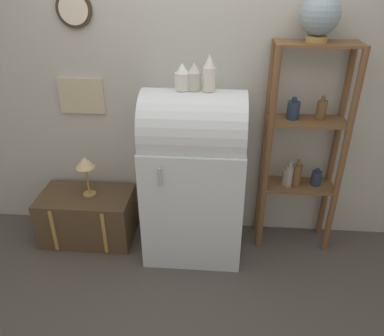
{
  "coord_description": "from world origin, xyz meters",
  "views": [
    {
      "loc": [
        0.19,
        -2.35,
        2.16
      ],
      "look_at": [
        -0.01,
        0.24,
        0.77
      ],
      "focal_mm": 35.0,
      "sensor_mm": 36.0,
      "label": 1
    }
  ],
  "objects_px": {
    "vase_left": "(182,78)",
    "desk_lamp": "(85,165)",
    "suitcase_trunk": "(88,216)",
    "globe": "(320,16)",
    "refrigerator": "(194,174)",
    "vase_right": "(209,74)",
    "vase_center": "(195,77)"
  },
  "relations": [
    {
      "from": "globe",
      "to": "desk_lamp",
      "type": "xyz_separation_m",
      "value": [
        -1.73,
        -0.09,
        -1.15
      ]
    },
    {
      "from": "refrigerator",
      "to": "vase_right",
      "type": "distance_m",
      "value": 0.81
    },
    {
      "from": "suitcase_trunk",
      "to": "desk_lamp",
      "type": "bearing_deg",
      "value": 15.3
    },
    {
      "from": "refrigerator",
      "to": "vase_left",
      "type": "height_order",
      "value": "vase_left"
    },
    {
      "from": "refrigerator",
      "to": "vase_left",
      "type": "distance_m",
      "value": 0.77
    },
    {
      "from": "vase_right",
      "to": "vase_center",
      "type": "bearing_deg",
      "value": 170.1
    },
    {
      "from": "vase_center",
      "to": "refrigerator",
      "type": "bearing_deg",
      "value": -127.29
    },
    {
      "from": "suitcase_trunk",
      "to": "vase_left",
      "type": "height_order",
      "value": "vase_left"
    },
    {
      "from": "vase_left",
      "to": "desk_lamp",
      "type": "bearing_deg",
      "value": 175.95
    },
    {
      "from": "vase_center",
      "to": "vase_right",
      "type": "distance_m",
      "value": 0.11
    },
    {
      "from": "vase_left",
      "to": "vase_center",
      "type": "height_order",
      "value": "vase_center"
    },
    {
      "from": "refrigerator",
      "to": "vase_right",
      "type": "height_order",
      "value": "vase_right"
    },
    {
      "from": "refrigerator",
      "to": "globe",
      "type": "distance_m",
      "value": 1.44
    },
    {
      "from": "globe",
      "to": "vase_right",
      "type": "relative_size",
      "value": 1.21
    },
    {
      "from": "refrigerator",
      "to": "vase_right",
      "type": "bearing_deg",
      "value": -6.78
    },
    {
      "from": "globe",
      "to": "suitcase_trunk",
      "type": "bearing_deg",
      "value": -176.68
    },
    {
      "from": "desk_lamp",
      "to": "vase_right",
      "type": "bearing_deg",
      "value": -3.99
    },
    {
      "from": "vase_left",
      "to": "desk_lamp",
      "type": "xyz_separation_m",
      "value": [
        -0.82,
        0.06,
        -0.76
      ]
    },
    {
      "from": "vase_right",
      "to": "desk_lamp",
      "type": "relative_size",
      "value": 0.71
    },
    {
      "from": "vase_center",
      "to": "desk_lamp",
      "type": "bearing_deg",
      "value": 176.69
    },
    {
      "from": "suitcase_trunk",
      "to": "refrigerator",
      "type": "bearing_deg",
      "value": -2.81
    },
    {
      "from": "suitcase_trunk",
      "to": "desk_lamp",
      "type": "relative_size",
      "value": 2.19
    },
    {
      "from": "suitcase_trunk",
      "to": "globe",
      "type": "xyz_separation_m",
      "value": [
        1.78,
        0.1,
        1.66
      ]
    },
    {
      "from": "refrigerator",
      "to": "suitcase_trunk",
      "type": "relative_size",
      "value": 1.78
    },
    {
      "from": "suitcase_trunk",
      "to": "desk_lamp",
      "type": "distance_m",
      "value": 0.51
    },
    {
      "from": "suitcase_trunk",
      "to": "vase_left",
      "type": "distance_m",
      "value": 1.53
    },
    {
      "from": "suitcase_trunk",
      "to": "vase_right",
      "type": "height_order",
      "value": "vase_right"
    },
    {
      "from": "vase_left",
      "to": "desk_lamp",
      "type": "height_order",
      "value": "vase_left"
    },
    {
      "from": "desk_lamp",
      "to": "suitcase_trunk",
      "type": "bearing_deg",
      "value": -164.7
    },
    {
      "from": "refrigerator",
      "to": "desk_lamp",
      "type": "distance_m",
      "value": 0.9
    },
    {
      "from": "globe",
      "to": "desk_lamp",
      "type": "relative_size",
      "value": 0.85
    },
    {
      "from": "refrigerator",
      "to": "suitcase_trunk",
      "type": "bearing_deg",
      "value": 177.19
    }
  ]
}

